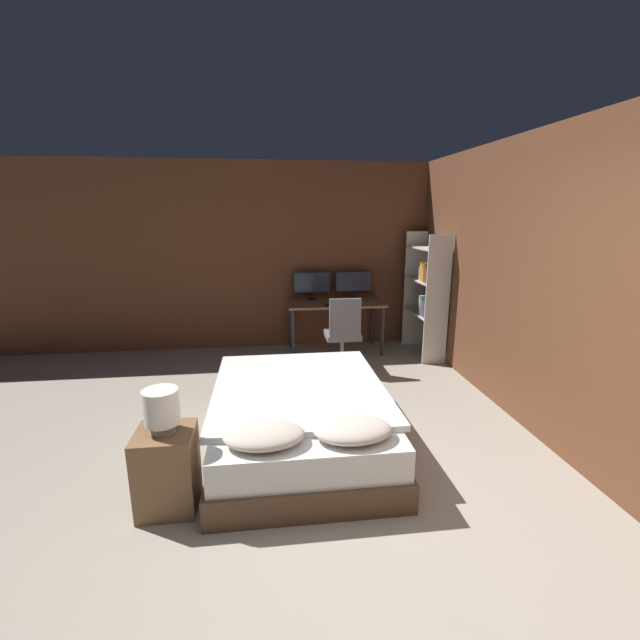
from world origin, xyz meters
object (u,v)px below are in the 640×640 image
object	(u,v)px
office_chair	(343,341)
bookshelf	(428,290)
bed	(300,418)
monitor_left	(312,284)
computer_mouse	(357,304)
bedside_lamp	(161,407)
monitor_right	(354,283)
keyboard	(338,305)
nightstand	(167,469)
desk	(335,308)

from	to	relation	value
office_chair	bookshelf	xyz separation A→B (m)	(1.25, 0.37, 0.57)
bed	monitor_left	distance (m)	2.93
computer_mouse	office_chair	xyz separation A→B (m)	(-0.29, -0.51, -0.37)
bedside_lamp	monitor_left	size ratio (longest dim) A/B	0.55
computer_mouse	bedside_lamp	bearing A→B (deg)	-122.92
monitor_right	keyboard	world-z (taller)	monitor_right
nightstand	desk	world-z (taller)	desk
keyboard	nightstand	bearing A→B (deg)	-119.15
monitor_right	computer_mouse	world-z (taller)	monitor_right
desk	bookshelf	distance (m)	1.32
monitor_left	monitor_right	xyz separation A→B (m)	(0.62, 0.00, 0.00)
desk	monitor_left	xyz separation A→B (m)	(-0.31, 0.24, 0.33)
bedside_lamp	computer_mouse	world-z (taller)	bedside_lamp
desk	office_chair	xyz separation A→B (m)	(-0.02, -0.74, -0.26)
nightstand	computer_mouse	world-z (taller)	computer_mouse
bedside_lamp	nightstand	bearing A→B (deg)	0.00
monitor_left	monitor_right	size ratio (longest dim) A/B	1.00
bedside_lamp	desk	size ratio (longest dim) A/B	0.22
monitor_left	keyboard	size ratio (longest dim) A/B	1.51
monitor_right	office_chair	world-z (taller)	monitor_right
desk	office_chair	size ratio (longest dim) A/B	1.43
desk	keyboard	world-z (taller)	keyboard
desk	bookshelf	bearing A→B (deg)	-16.65
bedside_lamp	desk	bearing A→B (deg)	62.64
monitor_right	computer_mouse	distance (m)	0.52
nightstand	keyboard	xyz separation A→B (m)	(1.68, 3.02, 0.46)
keyboard	bed	bearing A→B (deg)	-107.06
bedside_lamp	monitor_right	size ratio (longest dim) A/B	0.55
bed	bookshelf	bearing A→B (deg)	48.53
office_chair	keyboard	bearing A→B (deg)	87.69
nightstand	monitor_left	bearing A→B (deg)	68.54
monitor_right	bookshelf	world-z (taller)	bookshelf
desk	bookshelf	size ratio (longest dim) A/B	0.80
monitor_left	office_chair	bearing A→B (deg)	-73.46
monitor_left	office_chair	distance (m)	1.18
bedside_lamp	monitor_right	xyz separation A→B (m)	(2.00, 3.49, 0.23)
bedside_lamp	keyboard	size ratio (longest dim) A/B	0.83
keyboard	office_chair	bearing A→B (deg)	-92.31
bed	keyboard	world-z (taller)	keyboard
keyboard	office_chair	distance (m)	0.62
monitor_left	keyboard	xyz separation A→B (m)	(0.31, -0.47, -0.23)
bedside_lamp	keyboard	world-z (taller)	bedside_lamp
office_chair	bedside_lamp	bearing A→B (deg)	-123.52
monitor_right	bookshelf	xyz separation A→B (m)	(0.92, -0.61, -0.02)
monitor_right	bookshelf	bearing A→B (deg)	-33.35
computer_mouse	office_chair	size ratio (longest dim) A/B	0.07
bed	keyboard	bearing A→B (deg)	72.94
keyboard	computer_mouse	size ratio (longest dim) A/B	5.17
office_chair	computer_mouse	bearing A→B (deg)	60.16
bed	bedside_lamp	size ratio (longest dim) A/B	6.73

